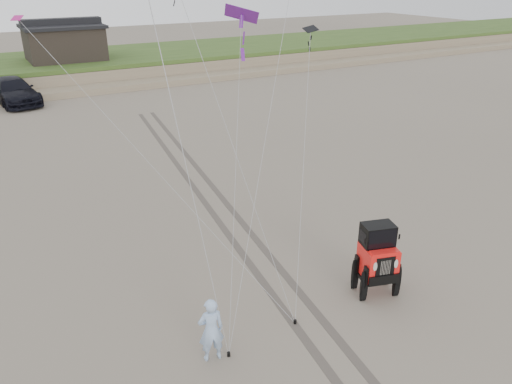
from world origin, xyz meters
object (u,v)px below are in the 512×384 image
(truck_c, at_px, (13,91))
(man, at_px, (211,330))
(cabin, at_px, (64,41))
(jeep, at_px, (377,267))

(truck_c, bearing_deg, man, -98.00)
(cabin, relative_size, man, 3.71)
(cabin, xyz_separation_m, man, (-3.97, -37.06, -2.37))
(jeep, xyz_separation_m, man, (-5.31, -0.08, -0.00))
(cabin, relative_size, truck_c, 1.05)
(man, bearing_deg, cabin, -86.66)
(cabin, relative_size, jeep, 1.37)
(cabin, xyz_separation_m, jeep, (1.34, -36.98, -2.37))
(cabin, bearing_deg, truck_c, -126.54)
(jeep, bearing_deg, cabin, 108.65)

